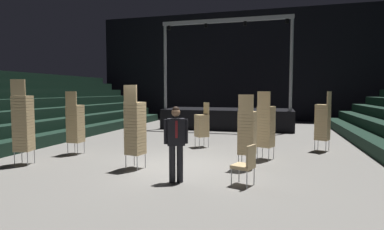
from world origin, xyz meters
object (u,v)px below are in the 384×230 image
Objects in this scene: man_with_tie at (176,139)px; chair_stack_mid_centre at (323,121)px; chair_stack_rear_left at (247,132)px; chair_stack_mid_right at (135,127)px; loose_chair_near_man at (246,163)px; chair_stack_mid_left at (23,122)px; chair_stack_front_right at (75,123)px; chair_stack_front_left at (202,125)px; stage_riser at (228,117)px; chair_stack_rear_right at (266,126)px.

man_with_tie is 6.32m from chair_stack_mid_centre.
chair_stack_rear_left is (-2.36, -3.25, -0.04)m from chair_stack_mid_centre.
chair_stack_mid_right is 3.08m from chair_stack_rear_left.
loose_chair_near_man is (3.10, -0.82, -0.62)m from chair_stack_mid_right.
chair_stack_mid_right is at bearing -7.17° from chair_stack_mid_left.
chair_stack_front_right is 2.26× the size of loose_chair_near_man.
man_with_tie reaches higher than chair_stack_front_left.
chair_stack_rear_left is at bearing 167.04° from chair_stack_mid_centre.
chair_stack_mid_right is (-1.00, -10.28, 0.51)m from stage_riser.
chair_stack_mid_right is (3.34, 0.42, -0.08)m from chair_stack_mid_left.
chair_stack_mid_left is at bearing -112.07° from stage_riser.
chair_stack_rear_left is 2.17× the size of loose_chair_near_man.
chair_stack_mid_centre is (4.34, 0.33, 0.21)m from chair_stack_front_left.
chair_stack_rear_left is 0.96× the size of chair_stack_rear_right.
chair_stack_rear_right reaches higher than loose_chair_near_man.
chair_stack_mid_left is 1.07× the size of chair_stack_mid_right.
chair_stack_front_right reaches higher than chair_stack_front_left.
chair_stack_front_left is 0.80× the size of chair_stack_rear_right.
chair_stack_mid_right reaches higher than chair_stack_rear_right.
chair_stack_mid_centre is (8.18, 2.76, 0.00)m from chair_stack_front_right.
chair_stack_mid_right is 3.27m from loose_chair_near_man.
stage_riser is at bearing 66.75° from chair_stack_front_right.
man_with_tie is at bearing -121.64° from chair_stack_rear_left.
stage_riser is 3.55× the size of chair_stack_rear_left.
chair_stack_front_left is 3.89m from chair_stack_mid_right.
chair_stack_rear_left is at bearing 175.38° from chair_stack_front_left.
chair_stack_mid_left is 9.76m from chair_stack_mid_centre.
chair_stack_mid_left is 1.16× the size of chair_stack_rear_right.
chair_stack_mid_centre reaches higher than loose_chair_near_man.
chair_stack_mid_right is 4.04m from chair_stack_rear_right.
chair_stack_rear_right reaches higher than chair_stack_front_left.
chair_stack_rear_right is at bearing 13.74° from loose_chair_near_man.
chair_stack_rear_right is at bearing 42.94° from chair_stack_mid_right.
chair_stack_mid_left is 1.16× the size of chair_stack_mid_centre.
chair_stack_front_right is at bearing 60.08° from chair_stack_mid_left.
chair_stack_mid_centre is at bearing 48.36° from chair_stack_mid_right.
chair_stack_front_right and chair_stack_rear_right have the same top height.
chair_stack_rear_right is (1.93, 3.10, 0.05)m from man_with_tie.
chair_stack_rear_right is (6.76, 2.56, -0.17)m from chair_stack_mid_left.
chair_stack_rear_left is (1.97, -9.45, 0.38)m from stage_riser.
stage_riser is 6.53m from chair_stack_front_left.
stage_riser is 7.57m from chair_stack_mid_centre.
chair_stack_front_right is 6.35m from loose_chair_near_man.
stage_riser reaches higher than chair_stack_front_right.
chair_stack_front_left is 0.80× the size of chair_stack_mid_centre.
chair_stack_front_right is (-3.85, -8.95, 0.43)m from stage_riser.
man_with_tie is 1.89× the size of loose_chair_near_man.
chair_stack_front_left is at bearing 32.35° from chair_stack_front_right.
stage_riser is 7.70× the size of loose_chair_near_man.
chair_stack_mid_centre is 5.40m from loose_chair_near_man.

